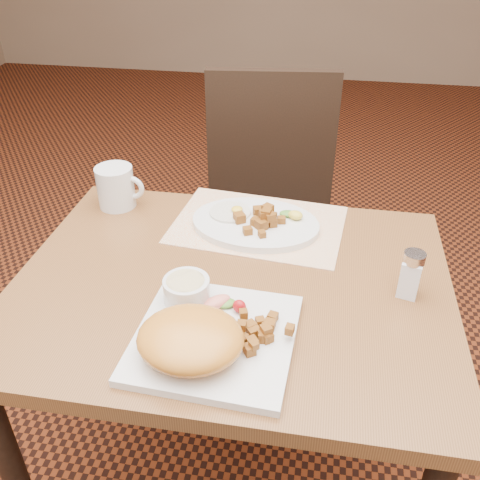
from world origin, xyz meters
name	(u,v)px	position (x,y,z in m)	size (l,w,h in m)	color
table	(232,320)	(0.00, 0.00, 0.64)	(0.90, 0.70, 0.75)	brown
chair_far	(269,211)	(0.00, 0.66, 0.54)	(0.47, 0.48, 0.97)	black
placemat	(258,225)	(0.02, 0.23, 0.75)	(0.40, 0.28, 0.00)	white
plate_square	(215,338)	(0.00, -0.18, 0.76)	(0.28, 0.28, 0.02)	silver
plate_oval	(255,224)	(0.02, 0.21, 0.76)	(0.30, 0.23, 0.02)	silver
hollandaise_mound	(190,339)	(-0.03, -0.23, 0.80)	(0.19, 0.16, 0.07)	orange
ramekin	(187,290)	(-0.07, -0.09, 0.79)	(0.09, 0.09, 0.05)	silver
garnish_sq	(224,303)	(0.00, -0.10, 0.78)	(0.09, 0.06, 0.03)	#387223
fried_egg	(231,212)	(-0.05, 0.24, 0.77)	(0.10, 0.10, 0.02)	white
garnish_ov	(292,214)	(0.10, 0.24, 0.78)	(0.06, 0.05, 0.02)	#387223
salt_shaker	(411,274)	(0.35, 0.02, 0.80)	(0.05, 0.05, 0.10)	white
coffee_mug	(117,187)	(-0.34, 0.26, 0.80)	(0.12, 0.09, 0.11)	silver
home_fries_sq	(259,332)	(0.08, -0.17, 0.78)	(0.11, 0.11, 0.03)	#8E5216
home_fries_ov	(262,218)	(0.03, 0.20, 0.78)	(0.13, 0.12, 0.04)	#8E5216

